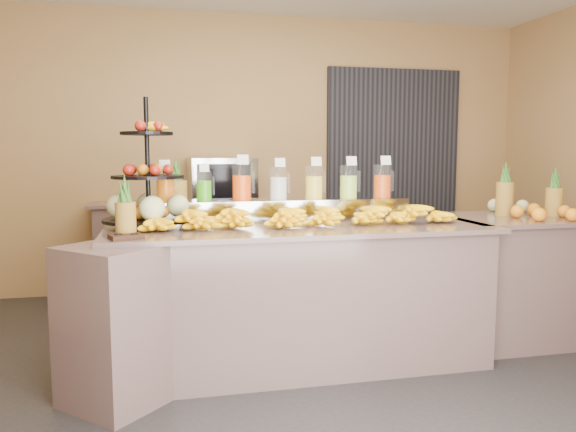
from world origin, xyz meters
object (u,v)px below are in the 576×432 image
object	(u,v)px
oven_warmer	(222,180)
pitcher_tray	(278,210)
right_fruit_pile	(536,206)
fruit_stand	(154,194)
banana_heap	(302,214)
condiment_caddy	(126,237)

from	to	relation	value
oven_warmer	pitcher_tray	bearing A→B (deg)	-86.99
right_fruit_pile	oven_warmer	distance (m)	2.86
fruit_stand	right_fruit_pile	size ratio (longest dim) A/B	1.72
pitcher_tray	oven_warmer	xyz separation A→B (m)	(-0.22, 1.67, 0.14)
banana_heap	oven_warmer	size ratio (longest dim) A/B	3.27
condiment_caddy	right_fruit_pile	size ratio (longest dim) A/B	0.36
fruit_stand	condiment_caddy	xyz separation A→B (m)	(-0.15, -0.51, -0.20)
condiment_caddy	right_fruit_pile	xyz separation A→B (m)	(2.89, 0.40, 0.07)
banana_heap	right_fruit_pile	world-z (taller)	right_fruit_pile
pitcher_tray	banana_heap	size ratio (longest dim) A/B	0.89
condiment_caddy	right_fruit_pile	world-z (taller)	right_fruit_pile
banana_heap	fruit_stand	bearing A→B (deg)	168.71
banana_heap	condiment_caddy	distance (m)	1.14
fruit_stand	condiment_caddy	bearing A→B (deg)	-110.52
banana_heap	oven_warmer	bearing A→B (deg)	98.71
pitcher_tray	condiment_caddy	size ratio (longest dim) A/B	10.61
banana_heap	oven_warmer	xyz separation A→B (m)	(-0.31, 2.00, 0.14)
oven_warmer	right_fruit_pile	bearing A→B (deg)	-46.87
right_fruit_pile	oven_warmer	xyz separation A→B (m)	(-2.11, 1.92, 0.13)
pitcher_tray	condiment_caddy	world-z (taller)	pitcher_tray
pitcher_tray	fruit_stand	xyz separation A→B (m)	(-0.85, -0.15, 0.14)
condiment_caddy	banana_heap	bearing A→B (deg)	16.44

